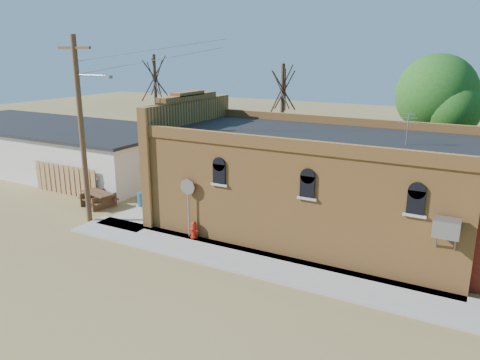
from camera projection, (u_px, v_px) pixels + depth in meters
The scene contains 14 objects.
ground at pixel (216, 265), 18.68m from camera, with size 120.00×120.00×0.00m, color olive.
sidewalk_south at pixel (260, 264), 18.73m from camera, with size 19.00×2.20×0.08m, color #9E9991.
sidewalk_west at pixel (177, 200), 26.66m from camera, with size 2.60×10.00×0.08m, color #9E9991.
brick_bar at pixel (307, 182), 21.92m from camera, with size 16.40×7.97×6.30m.
storage_building at pixel (51, 146), 33.85m from camera, with size 20.40×8.40×3.17m.
wood_fence at pixel (65, 180), 27.61m from camera, with size 5.20×0.10×1.80m, color olive, non-canonical shape.
utility_pole at pixel (82, 127), 22.21m from camera, with size 3.12×0.26×9.00m.
tree_bare_near at pixel (283, 88), 29.44m from camera, with size 2.80×2.80×7.65m.
tree_bare_far at pixel (155, 77), 35.30m from camera, with size 2.80×2.80×8.16m.
tree_leafy at pixel (437, 95), 25.68m from camera, with size 4.40×4.40×8.15m.
fire_hydrant at pixel (194, 230), 21.13m from camera, with size 0.44×0.41×0.78m.
stop_sign at pixel (188, 192), 20.80m from camera, with size 0.75×0.14×2.74m.
trash_barrel at pixel (142, 199), 25.47m from camera, with size 0.49×0.49×0.75m, color navy.
picnic_table at pixel (98, 197), 25.59m from camera, with size 2.21×1.85×0.81m.
Camera 1 is at (9.10, -14.48, 8.30)m, focal length 35.00 mm.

